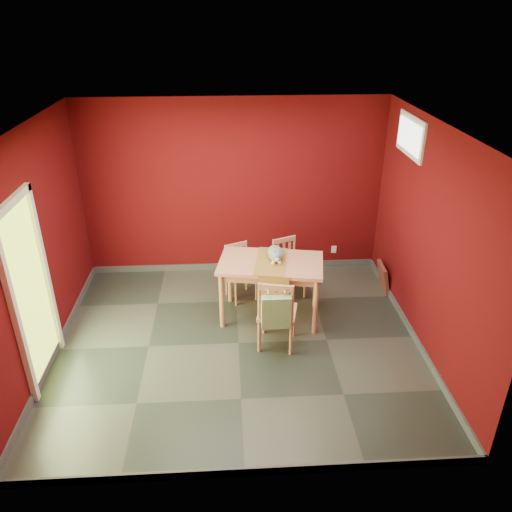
{
  "coord_description": "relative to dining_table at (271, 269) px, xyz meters",
  "views": [
    {
      "loc": [
        -0.09,
        -5.13,
        3.83
      ],
      "look_at": [
        0.25,
        0.45,
        1.0
      ],
      "focal_mm": 35.0,
      "sensor_mm": 36.0,
      "label": 1
    }
  ],
  "objects": [
    {
      "name": "tote_bag",
      "position": [
        -0.01,
        -0.89,
        -0.09
      ],
      "size": [
        0.34,
        0.2,
        0.47
      ],
      "color": "#7DAB6E",
      "rests_on": "chair_near"
    },
    {
      "name": "dining_table",
      "position": [
        0.0,
        0.0,
        0.0
      ],
      "size": [
        1.46,
        1.01,
        0.84
      ],
      "color": "tan",
      "rests_on": "ground"
    },
    {
      "name": "chair_far_right",
      "position": [
        0.3,
        0.58,
        -0.3
      ],
      "size": [
        0.52,
        0.52,
        0.86
      ],
      "color": "tan",
      "rests_on": "ground"
    },
    {
      "name": "picture_frame",
      "position": [
        1.74,
        0.61,
        -0.53
      ],
      "size": [
        0.15,
        0.42,
        0.41
      ],
      "color": "brown",
      "rests_on": "ground"
    },
    {
      "name": "chair_near",
      "position": [
        0.02,
        -0.67,
        -0.24
      ],
      "size": [
        0.54,
        0.54,
        0.97
      ],
      "color": "tan",
      "rests_on": "ground"
    },
    {
      "name": "doorway",
      "position": [
        -2.68,
        -0.99,
        0.39
      ],
      "size": [
        0.06,
        1.01,
        2.13
      ],
      "color": "#B7D838",
      "rests_on": "ground"
    },
    {
      "name": "chair_far_left",
      "position": [
        -0.39,
        0.55,
        -0.32
      ],
      "size": [
        0.5,
        0.5,
        0.81
      ],
      "color": "tan",
      "rests_on": "ground"
    },
    {
      "name": "cat",
      "position": [
        0.07,
        0.09,
        0.21
      ],
      "size": [
        0.23,
        0.43,
        0.22
      ],
      "primitive_type": null,
      "rotation": [
        0.0,
        0.0,
        -0.0
      ],
      "color": "slate",
      "rests_on": "table_runner"
    },
    {
      "name": "room_shell",
      "position": [
        -0.45,
        -0.59,
        -0.68
      ],
      "size": [
        4.5,
        4.5,
        4.5
      ],
      "color": "#4C070A",
      "rests_on": "ground"
    },
    {
      "name": "table_runner",
      "position": [
        0.0,
        -0.13,
        0.04
      ],
      "size": [
        0.52,
        0.87,
        0.41
      ],
      "color": "olive",
      "rests_on": "dining_table"
    },
    {
      "name": "outlet_plate",
      "position": [
        1.15,
        1.4,
        -0.43
      ],
      "size": [
        0.08,
        0.02,
        0.12
      ],
      "primitive_type": "cube",
      "color": "silver",
      "rests_on": "room_shell"
    },
    {
      "name": "window",
      "position": [
        1.77,
        0.41,
        1.62
      ],
      "size": [
        0.05,
        0.9,
        0.5
      ],
      "color": "white",
      "rests_on": "room_shell"
    },
    {
      "name": "ground",
      "position": [
        -0.45,
        -0.59,
        -0.73
      ],
      "size": [
        4.5,
        4.5,
        0.0
      ],
      "primitive_type": "plane",
      "color": "#2D342D",
      "rests_on": "ground"
    }
  ]
}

